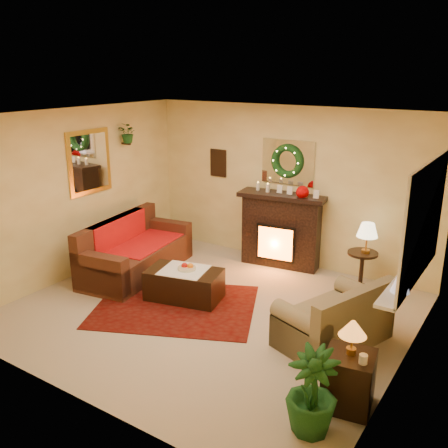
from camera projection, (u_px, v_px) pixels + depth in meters
The scene contains 31 objects.
floor at pixel (210, 311), 6.76m from camera, with size 5.00×5.00×0.00m, color beige.
ceiling at pixel (208, 116), 5.98m from camera, with size 5.00×5.00×0.00m, color white.
wall_back at pixel (287, 186), 8.17m from camera, with size 5.00×5.00×0.00m, color #EFD88C.
wall_front at pixel (69, 280), 4.58m from camera, with size 5.00×5.00×0.00m, color #EFD88C.
wall_left at pixel (76, 194), 7.68m from camera, with size 4.50×4.50×0.00m, color #EFD88C.
wall_right at pixel (411, 259), 5.07m from camera, with size 4.50×4.50×0.00m, color #EFD88C.
area_rug at pixel (175, 306), 6.89m from camera, with size 2.16×1.62×0.01m, color #63110C.
sofa at pixel (137, 247), 7.91m from camera, with size 0.90×2.04×0.88m, color #3E2217.
red_throw at pixel (142, 243), 8.05m from camera, with size 0.81×1.32×0.02m, color red.
fireplace at pixel (282, 233), 8.21m from camera, with size 1.26×0.40×1.15m, color black.
poinsettia at pixel (302, 192), 7.77m from camera, with size 0.20×0.20×0.20m, color #BB0001.
mantel_candle_a at pixel (258, 188), 8.21m from camera, with size 0.06×0.06×0.18m, color silver.
mantel_candle_b at pixel (268, 190), 8.08m from camera, with size 0.06×0.06×0.19m, color silver.
mantel_mirror at pixel (288, 162), 8.03m from camera, with size 0.92×0.02×0.72m, color white.
wreath at pixel (287, 161), 7.99m from camera, with size 0.55×0.55×0.11m, color #194719.
wall_art at pixel (218, 163), 8.78m from camera, with size 0.32×0.03×0.48m, color #381E11.
gold_mirror at pixel (89, 162), 7.77m from camera, with size 0.03×0.84×1.00m, color gold.
hanging_plant at pixel (129, 143), 8.23m from camera, with size 0.33×0.28×0.36m, color #194719.
loveseat at pixel (334, 310), 5.90m from camera, with size 0.78×1.34×0.78m, color gray.
window_frame at pixel (424, 222), 5.44m from camera, with size 0.03×1.86×1.36m, color white.
window_glass at pixel (423, 222), 5.45m from camera, with size 0.02×1.70×1.22m, color black.
window_sill at pixel (408, 277), 5.70m from camera, with size 0.22×1.86×0.04m, color white.
mini_tree at pixel (401, 279), 5.24m from camera, with size 0.20×0.20×0.30m, color silver.
sill_plant at pixel (423, 242), 6.20m from camera, with size 0.27×0.22×0.49m, color #15541C.
side_table_round at pixel (362, 268), 7.38m from camera, with size 0.44×0.44×0.57m, color #563818.
lamp_cream at pixel (367, 233), 7.18m from camera, with size 0.30×0.30×0.46m, color #FFF0B6.
end_table_square at pixel (348, 381), 4.81m from camera, with size 0.46×0.46×0.56m, color #41190F.
lamp_tiffany at pixel (352, 337), 4.69m from camera, with size 0.27×0.27×0.39m, color gold.
coffee_table at pixel (184, 285), 7.07m from camera, with size 1.04×0.57×0.44m, color #3F1C0C.
fruit_bowl at pixel (187, 269), 7.01m from camera, with size 0.26×0.26×0.06m, color beige.
floor_palm at pixel (312, 388), 4.41m from camera, with size 1.39×1.39×2.48m, color #22571A.
Camera 1 is at (3.50, -4.99, 3.17)m, focal length 40.00 mm.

